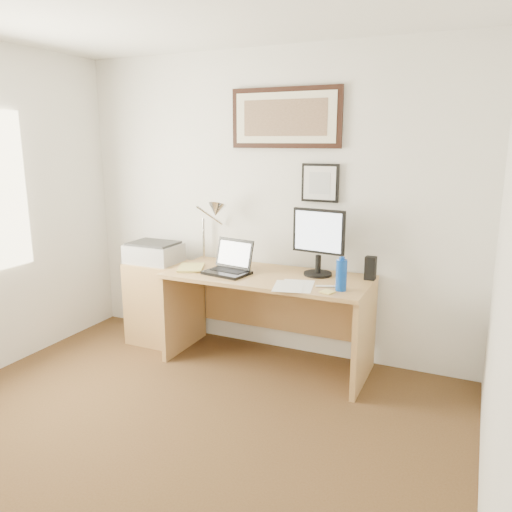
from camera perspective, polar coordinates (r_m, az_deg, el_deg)
The scene contains 19 objects.
floor at distance 3.03m, azimuth -15.09°, elevation -23.36°, with size 4.00×4.00×0.00m, color #4A311A.
wall_back at distance 4.20m, azimuth 1.46°, elevation 5.86°, with size 3.50×0.02×2.50m, color white.
wall_right at distance 1.91m, azimuth 27.18°, elevation -4.38°, with size 0.02×4.00×2.50m, color white.
side_cabinet at distance 4.56m, azimuth -10.95°, elevation -5.19°, with size 0.50×0.40×0.73m, color #A57945.
water_bottle at distance 3.52m, azimuth 9.73°, elevation -2.18°, with size 0.08×0.08×0.22m, color #0C3BA0.
bottle_cap at distance 3.50m, azimuth 9.80°, elevation -0.27°, with size 0.04×0.04×0.02m, color #0C3BA0.
speaker at distance 3.85m, azimuth 12.95°, elevation -1.36°, with size 0.08×0.07×0.18m, color black.
paper_sheet_a at distance 3.62m, azimuth 4.70°, elevation -3.42°, with size 0.23×0.33×0.00m, color white.
paper_sheet_b at distance 3.60m, azimuth 3.75°, elevation -3.47°, with size 0.21×0.30×0.00m, color white.
sticky_pad at distance 3.48m, azimuth 8.17°, elevation -4.07°, with size 0.08×0.08×0.01m, color #EBD76F.
marker_pen at distance 3.61m, azimuth 7.93°, elevation -3.45°, with size 0.02×0.02×0.14m, color white.
book at distance 4.13m, azimuth -8.80°, elevation -1.33°, with size 0.20×0.27×0.02m, color tan.
desk at distance 4.04m, azimuth 1.78°, elevation -5.11°, with size 1.60×0.70×0.75m.
laptop at distance 3.96m, azimuth -3.02°, elevation -1.11°, with size 0.38×0.35×0.26m.
lcd_monitor at distance 3.85m, azimuth 7.15°, elevation 1.96°, with size 0.42×0.22×0.52m.
printer at distance 4.47m, azimuth -11.59°, elevation 0.42°, with size 0.44×0.34×0.18m.
desk_lamp at distance 4.21m, azimuth -4.69°, elevation 5.00°, with size 0.29×0.27×0.53m.
picture_large at distance 4.08m, azimuth 3.37°, elevation 15.49°, with size 0.92×0.04×0.47m.
picture_small at distance 4.00m, azimuth 7.33°, elevation 8.28°, with size 0.30×0.03×0.30m.
Camera 1 is at (1.63, -1.83, 1.77)m, focal length 35.00 mm.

